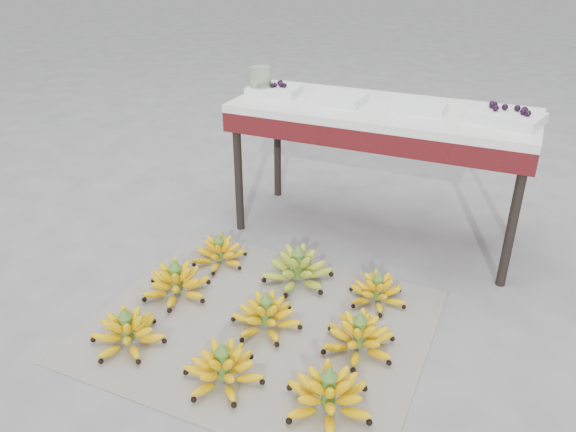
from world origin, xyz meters
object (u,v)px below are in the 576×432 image
at_px(tray_left, 337,98).
at_px(glass_jar, 260,81).
at_px(bunch_mid_right, 359,337).
at_px(tray_right, 420,107).
at_px(bunch_back_right, 377,291).
at_px(bunch_back_center, 298,269).
at_px(newspaper_mat, 261,325).
at_px(bunch_back_left, 219,253).
at_px(tray_far_right, 506,117).
at_px(tray_far_left, 274,90).
at_px(vendor_table, 381,122).
at_px(bunch_mid_center, 266,315).
at_px(bunch_mid_left, 176,283).
at_px(bunch_front_center, 223,368).
at_px(bunch_front_right, 328,395).
at_px(bunch_front_left, 127,332).

relative_size(tray_left, glass_jar, 1.95).
distance_m(bunch_mid_right, tray_right, 1.08).
height_order(bunch_mid_right, bunch_back_right, bunch_mid_right).
bearing_deg(bunch_back_center, bunch_back_right, -19.71).
distance_m(newspaper_mat, bunch_back_left, 0.50).
bearing_deg(tray_right, tray_far_right, -4.16).
bearing_deg(tray_far_left, vendor_table, 0.92).
distance_m(bunch_mid_center, tray_left, 1.08).
bearing_deg(tray_far_left, bunch_back_right, -37.96).
bearing_deg(tray_right, glass_jar, -177.53).
bearing_deg(bunch_mid_left, glass_jar, 111.43).
distance_m(tray_far_left, glass_jar, 0.08).
bearing_deg(tray_right, newspaper_mat, -111.25).
bearing_deg(newspaper_mat, glass_jar, 115.66).
bearing_deg(bunch_back_center, bunch_mid_right, -59.39).
relative_size(bunch_front_center, tray_left, 1.16).
distance_m(bunch_mid_center, bunch_back_center, 0.34).
bearing_deg(bunch_front_right, bunch_front_center, -163.23).
xyz_separation_m(bunch_front_center, vendor_table, (0.16, 1.23, 0.52)).
bearing_deg(tray_far_left, bunch_back_left, -91.65).
height_order(bunch_front_center, bunch_back_center, bunch_back_center).
xyz_separation_m(tray_left, tray_far_right, (0.74, -0.00, 0.00)).
bearing_deg(tray_left, bunch_front_left, -107.02).
relative_size(bunch_front_center, bunch_mid_center, 0.95).
distance_m(bunch_back_right, tray_left, 0.92).
bearing_deg(vendor_table, bunch_front_right, -80.37).
distance_m(bunch_mid_center, bunch_back_left, 0.52).
relative_size(bunch_back_left, bunch_back_right, 1.06).
bearing_deg(bunch_back_right, bunch_back_left, -161.38).
relative_size(bunch_front_left, bunch_mid_left, 0.76).
bearing_deg(bunch_front_right, vendor_table, 112.12).
bearing_deg(bunch_front_center, bunch_mid_right, 36.90).
distance_m(bunch_back_left, bunch_back_right, 0.74).
height_order(bunch_back_left, tray_far_right, tray_far_right).
bearing_deg(bunch_mid_center, tray_far_right, 41.12).
distance_m(tray_far_left, tray_right, 0.71).
xyz_separation_m(bunch_front_right, bunch_back_left, (-0.76, 0.63, -0.01)).
height_order(newspaper_mat, glass_jar, glass_jar).
height_order(bunch_front_left, bunch_mid_right, bunch_mid_right).
bearing_deg(bunch_mid_left, tray_far_right, 57.51).
bearing_deg(tray_far_left, tray_left, -2.34).
distance_m(bunch_front_right, bunch_back_right, 0.63).
height_order(bunch_front_right, tray_far_left, tray_far_left).
height_order(bunch_back_center, tray_left, tray_left).
xyz_separation_m(bunch_back_left, tray_far_right, (1.09, 0.55, 0.62)).
distance_m(bunch_front_center, tray_far_right, 1.52).
bearing_deg(glass_jar, tray_left, 1.67).
bearing_deg(tray_far_left, bunch_mid_left, -93.37).
relative_size(tray_far_left, glass_jar, 1.92).
relative_size(bunch_front_left, bunch_mid_right, 0.76).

